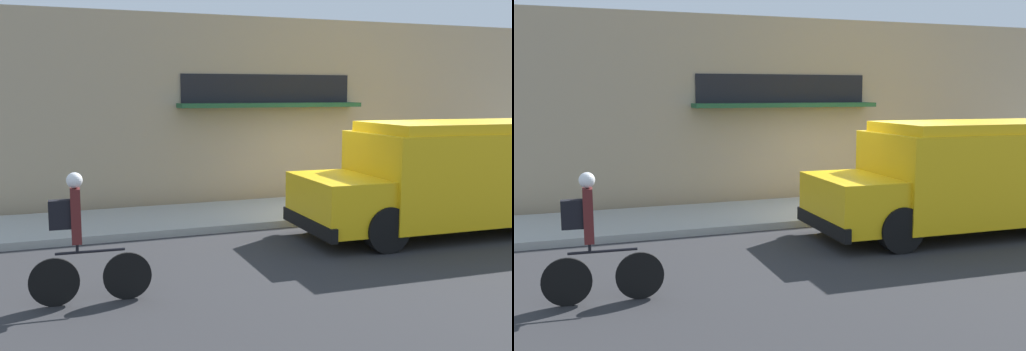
% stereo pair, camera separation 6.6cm
% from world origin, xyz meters
% --- Properties ---
extents(ground_plane, '(70.00, 70.00, 0.00)m').
position_xyz_m(ground_plane, '(0.00, 0.00, 0.00)').
color(ground_plane, '#2B2B2D').
extents(sidewalk, '(28.00, 2.48, 0.14)m').
position_xyz_m(sidewalk, '(0.00, 1.24, 0.07)').
color(sidewalk, '#999993').
rests_on(sidewalk, ground_plane).
extents(storefront, '(14.88, 0.75, 4.41)m').
position_xyz_m(storefront, '(-0.03, 2.91, 2.22)').
color(storefront, tan).
rests_on(storefront, ground_plane).
extents(school_bus, '(5.63, 2.66, 2.10)m').
position_xyz_m(school_bus, '(1.13, -1.43, 1.10)').
color(school_bus, yellow).
rests_on(school_bus, ground_plane).
extents(cyclist, '(1.51, 0.21, 1.68)m').
position_xyz_m(cyclist, '(-5.83, -3.04, 0.82)').
color(cyclist, black).
rests_on(cyclist, ground_plane).
extents(trash_bin, '(0.58, 0.58, 0.87)m').
position_xyz_m(trash_bin, '(3.16, 1.19, 0.58)').
color(trash_bin, slate).
rests_on(trash_bin, sidewalk).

